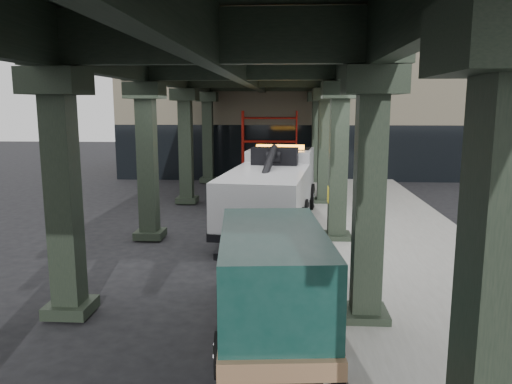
% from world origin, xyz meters
% --- Properties ---
extents(ground, '(90.00, 90.00, 0.00)m').
position_xyz_m(ground, '(0.00, 0.00, 0.00)').
color(ground, black).
rests_on(ground, ground).
extents(sidewalk, '(5.00, 40.00, 0.15)m').
position_xyz_m(sidewalk, '(4.50, 2.00, 0.07)').
color(sidewalk, gray).
rests_on(sidewalk, ground).
extents(lane_stripe, '(0.12, 38.00, 0.01)m').
position_xyz_m(lane_stripe, '(1.70, 2.00, 0.01)').
color(lane_stripe, silver).
rests_on(lane_stripe, ground).
extents(viaduct, '(7.40, 32.00, 6.40)m').
position_xyz_m(viaduct, '(-0.40, 2.00, 5.46)').
color(viaduct, black).
rests_on(viaduct, ground).
extents(building, '(22.00, 10.00, 8.00)m').
position_xyz_m(building, '(2.00, 20.00, 4.00)').
color(building, '#C6B793').
rests_on(building, ground).
extents(scaffolding, '(3.08, 0.88, 4.00)m').
position_xyz_m(scaffolding, '(0.00, 14.64, 2.11)').
color(scaffolding, red).
rests_on(scaffolding, ground).
extents(tow_truck, '(3.41, 9.07, 2.91)m').
position_xyz_m(tow_truck, '(0.52, 4.37, 1.42)').
color(tow_truck, black).
rests_on(tow_truck, ground).
extents(towed_van, '(2.46, 5.25, 2.06)m').
position_xyz_m(towed_van, '(0.77, -4.43, 1.11)').
color(towed_van, '#0F3831').
rests_on(towed_van, ground).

